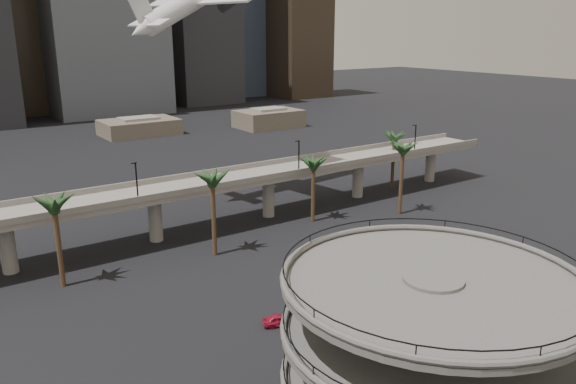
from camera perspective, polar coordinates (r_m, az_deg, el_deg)
ground at (r=61.28m, az=18.86°, el=-17.87°), size 700.00×700.00×0.00m
parking_ramp at (r=45.16m, az=13.97°, el=-15.88°), size 22.20×22.20×17.35m
overpass at (r=97.27m, az=-7.47°, el=0.48°), size 130.00×9.30×14.70m
palm_trees at (r=95.67m, az=0.80°, el=2.80°), size 76.40×18.40×14.00m
low_buildings at (r=180.35m, az=-18.51°, el=5.59°), size 135.00×27.50×6.80m
car_a at (r=67.48m, az=-0.83°, el=-12.85°), size 4.35×2.95×1.38m
car_b at (r=73.98m, az=9.54°, el=-10.36°), size 4.28×2.51×1.33m
car_c at (r=91.70m, az=24.05°, el=-6.15°), size 5.89×4.51×1.59m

